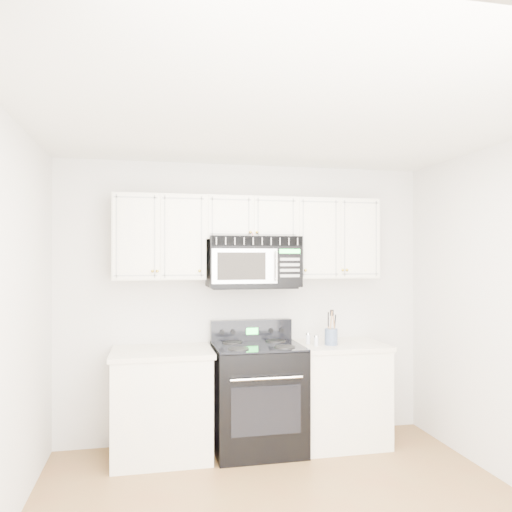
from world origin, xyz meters
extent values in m
cube|color=silver|center=(0.00, 0.00, 2.60)|extent=(3.50, 3.50, 0.01)
cube|color=beige|center=(0.00, 1.75, 1.30)|extent=(3.50, 0.01, 2.60)
cube|color=beige|center=(0.00, -1.75, 1.30)|extent=(3.50, 0.01, 2.60)
cube|color=silver|center=(-0.80, 1.44, 0.44)|extent=(0.82, 0.63, 0.88)
cube|color=silver|center=(-0.80, 1.44, 0.90)|extent=(0.86, 0.65, 0.04)
cube|color=black|center=(-0.80, 1.48, 0.05)|extent=(0.82, 0.55, 0.10)
cube|color=silver|center=(0.80, 1.44, 0.44)|extent=(0.82, 0.63, 0.88)
cube|color=silver|center=(0.80, 1.44, 0.90)|extent=(0.86, 0.65, 0.04)
cube|color=black|center=(0.80, 1.48, 0.05)|extent=(0.82, 0.55, 0.10)
cube|color=black|center=(0.04, 1.42, 0.46)|extent=(0.77, 0.66, 0.92)
cube|color=black|center=(0.04, 1.08, 0.45)|extent=(0.59, 0.01, 0.41)
cylinder|color=white|center=(0.04, 1.06, 0.72)|extent=(0.61, 0.02, 0.02)
cube|color=black|center=(0.04, 1.42, 0.93)|extent=(0.77, 0.66, 0.02)
cube|color=black|center=(0.04, 1.71, 1.02)|extent=(0.77, 0.08, 0.20)
cube|color=#2AF045|center=(0.04, 1.67, 1.02)|extent=(0.11, 0.00, 0.06)
cube|color=silver|center=(-0.82, 1.58, 1.90)|extent=(0.80, 0.33, 0.75)
cube|color=silver|center=(0.82, 1.58, 1.90)|extent=(0.80, 0.33, 0.75)
cube|color=silver|center=(0.00, 1.58, 2.08)|extent=(0.84, 0.33, 0.39)
sphere|color=gold|center=(-0.84, 1.40, 1.60)|extent=(0.03, 0.03, 0.03)
sphere|color=gold|center=(-0.48, 1.40, 1.60)|extent=(0.03, 0.03, 0.03)
sphere|color=gold|center=(0.48, 1.40, 1.60)|extent=(0.03, 0.03, 0.03)
sphere|color=gold|center=(0.84, 1.40, 1.60)|extent=(0.03, 0.03, 0.03)
sphere|color=gold|center=(-0.03, 1.40, 1.94)|extent=(0.03, 0.03, 0.03)
sphere|color=gold|center=(0.03, 1.40, 1.94)|extent=(0.03, 0.03, 0.03)
cylinder|color=red|center=(-0.01, 1.40, 1.89)|extent=(0.01, 0.00, 0.10)
sphere|color=gold|center=(-0.01, 1.40, 1.84)|extent=(0.03, 0.03, 0.03)
cube|color=black|center=(0.02, 1.54, 1.68)|extent=(0.83, 0.41, 0.46)
cube|color=#9A9A97|center=(0.02, 1.34, 1.86)|extent=(0.81, 0.01, 0.08)
cube|color=#B5B5B5|center=(-0.09, 1.33, 1.64)|extent=(0.58, 0.01, 0.31)
cube|color=black|center=(-0.12, 1.33, 1.64)|extent=(0.43, 0.01, 0.24)
cube|color=black|center=(0.31, 1.33, 1.64)|extent=(0.23, 0.01, 0.31)
cube|color=#2AF045|center=(0.31, 1.32, 1.77)|extent=(0.19, 0.00, 0.04)
cylinder|color=white|center=(0.18, 1.30, 1.64)|extent=(0.02, 0.02, 0.26)
cylinder|color=slate|center=(0.71, 1.36, 0.99)|extent=(0.12, 0.12, 0.15)
cylinder|color=#9D6D43|center=(0.74, 1.36, 1.07)|extent=(0.01, 0.01, 0.26)
cylinder|color=black|center=(0.70, 1.39, 1.08)|extent=(0.01, 0.01, 0.28)
cylinder|color=#9D6D43|center=(0.70, 1.33, 1.09)|extent=(0.01, 0.01, 0.29)
cylinder|color=black|center=(0.74, 1.36, 1.07)|extent=(0.01, 0.01, 0.26)
cylinder|color=#9D6D43|center=(0.70, 1.39, 1.08)|extent=(0.01, 0.01, 0.28)
cylinder|color=silver|center=(0.52, 1.45, 0.96)|extent=(0.04, 0.04, 0.09)
cylinder|color=white|center=(0.52, 1.45, 1.01)|extent=(0.04, 0.04, 0.02)
cylinder|color=silver|center=(0.56, 1.35, 0.96)|extent=(0.04, 0.04, 0.08)
cylinder|color=white|center=(0.56, 1.35, 1.01)|extent=(0.04, 0.04, 0.01)
camera|label=1|loc=(-0.90, -2.93, 1.72)|focal=35.00mm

